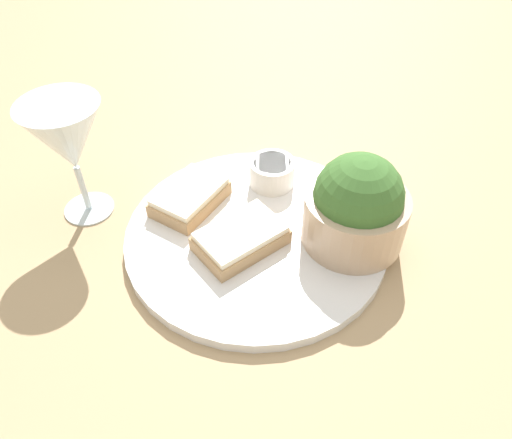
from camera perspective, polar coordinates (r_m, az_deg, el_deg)
name	(u,v)px	position (r m, az deg, el deg)	size (l,w,h in m)	color
ground_plane	(256,239)	(0.61, 0.00, -2.27)	(4.00, 4.00, 0.00)	tan
dinner_plate	(256,235)	(0.61, 0.00, -1.81)	(0.32, 0.32, 0.01)	white
salad_bowl	(356,207)	(0.57, 11.40, 1.41)	(0.12, 0.12, 0.12)	tan
sauce_ramekin	(272,171)	(0.66, 1.85, 5.52)	(0.06, 0.06, 0.04)	white
cheese_toast_near	(241,238)	(0.58, -1.74, -2.13)	(0.12, 0.11, 0.03)	tan
cheese_toast_far	(190,197)	(0.64, -7.57, 2.56)	(0.10, 0.08, 0.03)	tan
wine_glass	(68,140)	(0.62, -20.73, 8.51)	(0.10, 0.10, 0.16)	silver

